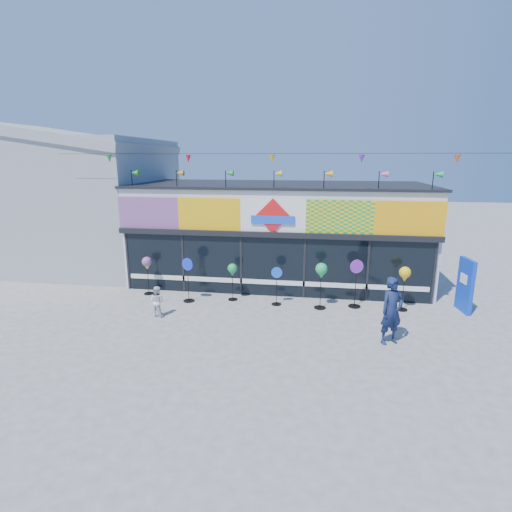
% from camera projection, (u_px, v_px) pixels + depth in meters
% --- Properties ---
extents(ground, '(80.00, 80.00, 0.00)m').
position_uv_depth(ground, '(259.00, 333.00, 12.07)').
color(ground, slate).
rests_on(ground, ground).
extents(kite_shop, '(16.00, 5.70, 5.31)m').
position_uv_depth(kite_shop, '(279.00, 232.00, 17.28)').
color(kite_shop, white).
rests_on(kite_shop, ground).
extents(neighbour_building, '(8.18, 7.20, 6.87)m').
position_uv_depth(neighbour_building, '(78.00, 199.00, 19.48)').
color(neighbour_building, gray).
rests_on(neighbour_building, ground).
extents(blue_sign, '(0.27, 0.94, 1.86)m').
position_uv_depth(blue_sign, '(465.00, 285.00, 13.58)').
color(blue_sign, blue).
rests_on(blue_sign, ground).
extents(spinner_0, '(0.38, 0.38, 1.49)m').
position_uv_depth(spinner_0, '(147.00, 264.00, 15.26)').
color(spinner_0, black).
rests_on(spinner_0, ground).
extents(spinner_1, '(0.45, 0.42, 1.64)m').
position_uv_depth(spinner_1, '(188.00, 279.00, 14.55)').
color(spinner_1, black).
rests_on(spinner_1, ground).
extents(spinner_2, '(0.35, 0.35, 1.40)m').
position_uv_depth(spinner_2, '(232.00, 271.00, 14.63)').
color(spinner_2, black).
rests_on(spinner_2, ground).
extents(spinner_3, '(0.39, 0.36, 1.40)m').
position_uv_depth(spinner_3, '(277.00, 285.00, 14.24)').
color(spinner_3, black).
rests_on(spinner_3, ground).
extents(spinner_4, '(0.42, 0.42, 1.65)m').
position_uv_depth(spinner_4, '(321.00, 272.00, 13.76)').
color(spinner_4, black).
rests_on(spinner_4, ground).
extents(spinner_5, '(0.47, 0.44, 1.73)m').
position_uv_depth(spinner_5, '(356.00, 282.00, 13.99)').
color(spinner_5, black).
rests_on(spinner_5, ground).
extents(spinner_6, '(0.39, 0.39, 1.56)m').
position_uv_depth(spinner_6, '(405.00, 276.00, 13.60)').
color(spinner_6, black).
rests_on(spinner_6, ground).
extents(adult_man, '(0.85, 0.75, 1.95)m').
position_uv_depth(adult_man, '(392.00, 311.00, 11.21)').
color(adult_man, '#152044').
rests_on(adult_man, ground).
extents(child, '(0.57, 0.42, 1.04)m').
position_uv_depth(child, '(157.00, 301.00, 13.26)').
color(child, white).
rests_on(child, ground).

